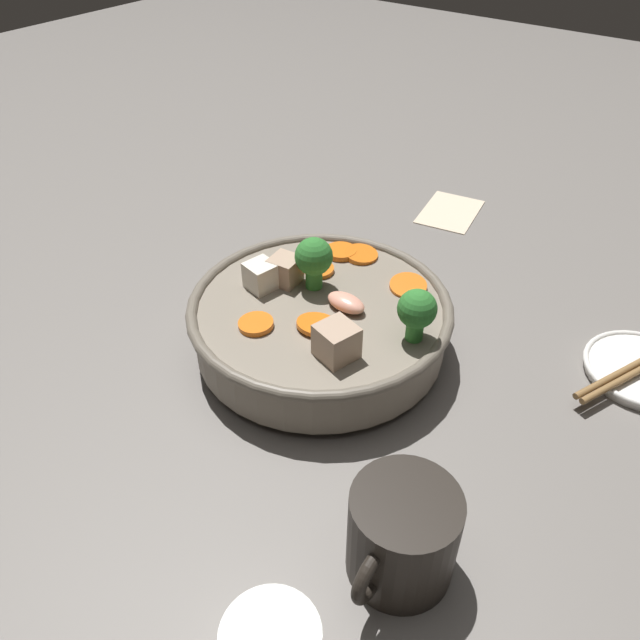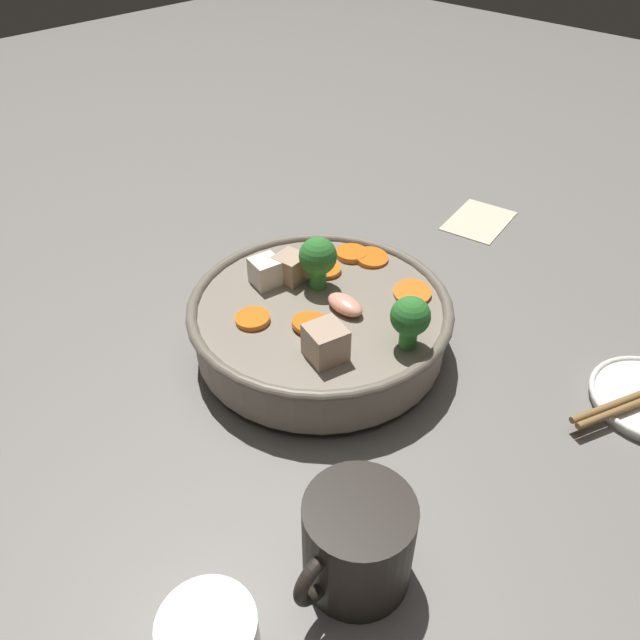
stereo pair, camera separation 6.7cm
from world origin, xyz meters
The scene contains 5 objects.
ground_plane centered at (0.00, 0.00, 0.00)m, with size 3.00×3.00×0.00m, color slate.
stirfry_bowl centered at (0.00, 0.00, 0.04)m, with size 0.28×0.28×0.12m.
tea_cup centered at (0.29, 0.17, 0.03)m, with size 0.07×0.07×0.05m.
dark_mug centered at (0.17, 0.20, 0.04)m, with size 0.11×0.08×0.08m.
napkin centered at (-0.36, -0.03, 0.00)m, with size 0.12×0.09×0.00m.
Camera 2 is at (0.37, 0.36, 0.46)m, focal length 35.00 mm.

